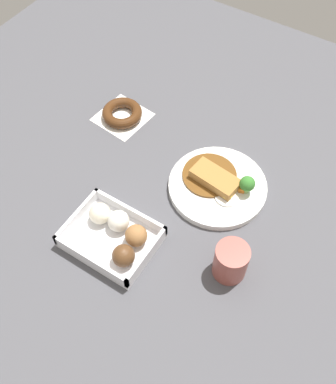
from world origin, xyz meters
TOP-DOWN VIEW (x-y plane):
  - ground_plane at (0.00, 0.00)m, footprint 1.60×1.60m
  - curry_plate at (-0.13, -0.10)m, footprint 0.24×0.24m
  - donut_box at (-0.00, 0.16)m, footprint 0.20×0.16m
  - chocolate_ring_donut at (0.21, -0.17)m, footprint 0.14×0.14m
  - coffee_mug at (-0.25, 0.08)m, footprint 0.07×0.07m

SIDE VIEW (x-z plane):
  - ground_plane at x=0.00m, z-range 0.00..0.00m
  - chocolate_ring_donut at x=0.21m, z-range 0.00..0.03m
  - curry_plate at x=-0.13m, z-range -0.02..0.05m
  - donut_box at x=0.00m, z-range -0.01..0.06m
  - coffee_mug at x=-0.25m, z-range 0.00..0.09m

